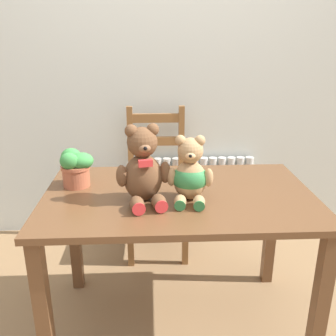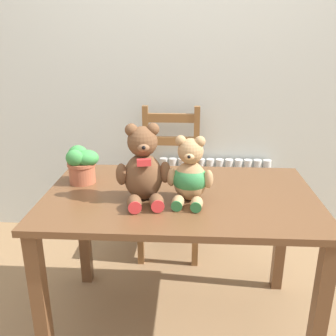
{
  "view_description": "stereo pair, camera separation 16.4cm",
  "coord_description": "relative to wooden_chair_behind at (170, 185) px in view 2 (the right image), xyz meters",
  "views": [
    {
      "loc": [
        -0.13,
        -1.22,
        1.45
      ],
      "look_at": [
        -0.05,
        0.33,
        0.9
      ],
      "focal_mm": 40.0,
      "sensor_mm": 36.0,
      "label": 1
    },
    {
      "loc": [
        0.03,
        -1.22,
        1.45
      ],
      "look_at": [
        -0.05,
        0.33,
        0.9
      ],
      "focal_mm": 40.0,
      "sensor_mm": 36.0,
      "label": 2
    }
  ],
  "objects": [
    {
      "name": "wall_back",
      "position": [
        0.09,
        0.28,
        0.83
      ],
      "size": [
        8.0,
        0.04,
        2.6
      ],
      "primitive_type": "cube",
      "color": "silver",
      "rests_on": "ground_plane"
    },
    {
      "name": "radiator",
      "position": [
        0.32,
        0.21,
        -0.2
      ],
      "size": [
        0.83,
        0.1,
        0.6
      ],
      "color": "beige",
      "rests_on": "ground_plane"
    },
    {
      "name": "dining_table",
      "position": [
        0.09,
        -0.8,
        0.17
      ],
      "size": [
        1.26,
        0.78,
        0.75
      ],
      "color": "brown",
      "rests_on": "ground_plane"
    },
    {
      "name": "wooden_chair_behind",
      "position": [
        0.0,
        0.0,
        0.0
      ],
      "size": [
        0.4,
        0.43,
        0.99
      ],
      "rotation": [
        0.0,
        0.0,
        3.14
      ],
      "color": "brown",
      "rests_on": "ground_plane"
    },
    {
      "name": "teddy_bear_left",
      "position": [
        -0.07,
        -0.87,
        0.44
      ],
      "size": [
        0.25,
        0.26,
        0.35
      ],
      "rotation": [
        0.0,
        0.0,
        3.33
      ],
      "color": "brown",
      "rests_on": "dining_table"
    },
    {
      "name": "teddy_bear_right",
      "position": [
        0.13,
        -0.87,
        0.4
      ],
      "size": [
        0.21,
        0.22,
        0.3
      ],
      "rotation": [
        0.0,
        0.0,
        3.04
      ],
      "color": "tan",
      "rests_on": "dining_table"
    },
    {
      "name": "potted_plant",
      "position": [
        -0.4,
        -0.68,
        0.38
      ],
      "size": [
        0.16,
        0.14,
        0.18
      ],
      "color": "#B25B3D",
      "rests_on": "dining_table"
    }
  ]
}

